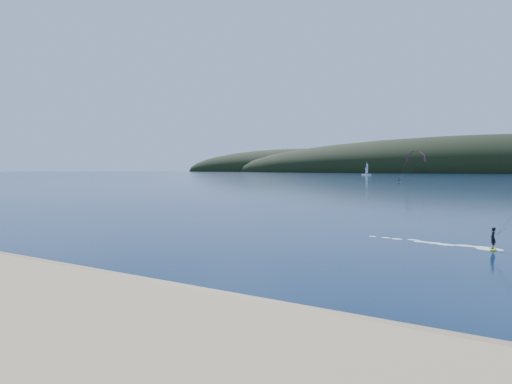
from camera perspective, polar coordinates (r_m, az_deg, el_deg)
ground at (r=21.87m, az=-20.11°, el=-14.22°), size 1800.00×1800.00×0.00m
wet_sand at (r=24.76m, az=-11.71°, el=-11.94°), size 220.00×2.50×0.10m
kitesurfer_far at (r=214.46m, az=19.56°, el=3.80°), size 12.97×5.65×12.65m
sailboat at (r=427.41m, az=13.83°, el=2.18°), size 9.16×5.72×12.77m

